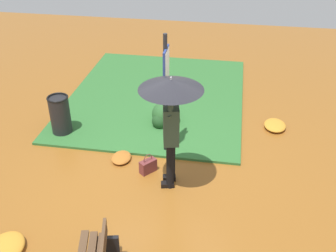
{
  "coord_description": "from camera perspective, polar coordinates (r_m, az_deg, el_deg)",
  "views": [
    {
      "loc": [
        5.43,
        1.12,
        4.42
      ],
      "look_at": [
        -0.32,
        0.14,
        0.85
      ],
      "focal_mm": 43.3,
      "sensor_mm": 36.0,
      "label": 1
    }
  ],
  "objects": [
    {
      "name": "leaf_pile_near_person",
      "position": [
        8.67,
        14.82,
        0.11
      ],
      "size": [
        0.56,
        0.45,
        0.12
      ],
      "color": "#C68428",
      "rests_on": "ground_plane"
    },
    {
      "name": "trash_bin",
      "position": [
        8.29,
        -14.94,
        1.45
      ],
      "size": [
        0.42,
        0.42,
        0.83
      ],
      "color": "black",
      "rests_on": "ground_plane"
    },
    {
      "name": "handbag",
      "position": [
        7.13,
        -2.83,
        -5.63
      ],
      "size": [
        0.32,
        0.3,
        0.37
      ],
      "color": "brown",
      "rests_on": "ground_plane"
    },
    {
      "name": "grass_verge",
      "position": [
        9.61,
        -1.59,
        4.24
      ],
      "size": [
        4.8,
        4.0,
        0.05
      ],
      "color": "#2D662D",
      "rests_on": "ground_plane"
    },
    {
      "name": "ground_plane",
      "position": [
        7.09,
        -1.57,
        -7.11
      ],
      "size": [
        18.0,
        18.0,
        0.0
      ],
      "primitive_type": "plane",
      "color": "brown"
    },
    {
      "name": "leaf_pile_by_bench",
      "position": [
        7.5,
        -6.59,
        -4.44
      ],
      "size": [
        0.44,
        0.35,
        0.1
      ],
      "color": "#A86023",
      "rests_on": "ground_plane"
    },
    {
      "name": "leaf_pile_far_path",
      "position": [
        6.24,
        -22.04,
        -15.72
      ],
      "size": [
        0.65,
        0.52,
        0.14
      ],
      "color": "#C68428",
      "rests_on": "ground_plane"
    },
    {
      "name": "info_sign_post",
      "position": [
        6.98,
        -0.31,
        6.21
      ],
      "size": [
        0.44,
        0.07,
        2.3
      ],
      "color": "black",
      "rests_on": "ground_plane"
    },
    {
      "name": "person_with_umbrella",
      "position": [
        6.01,
        0.42,
        2.95
      ],
      "size": [
        0.96,
        0.96,
        2.04
      ],
      "color": "black",
      "rests_on": "ground_plane"
    },
    {
      "name": "shrub_cluster",
      "position": [
        8.4,
        -0.52,
        1.55
      ],
      "size": [
        0.61,
        0.56,
        0.5
      ],
      "color": "#285628",
      "rests_on": "ground_plane"
    }
  ]
}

